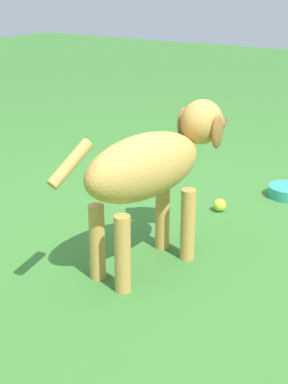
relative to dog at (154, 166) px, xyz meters
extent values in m
plane|color=#38722D|center=(0.04, -0.17, -0.43)|extent=(14.00, 14.00, 0.00)
ellipsoid|color=#C69347|center=(0.01, 0.06, 0.01)|extent=(0.34, 0.62, 0.26)
cylinder|color=#C69347|center=(0.04, -0.14, -0.27)|extent=(0.06, 0.06, 0.31)
cylinder|color=#C69347|center=(-0.10, -0.12, -0.27)|extent=(0.06, 0.06, 0.31)
cylinder|color=#C69347|center=(0.12, 0.23, -0.27)|extent=(0.06, 0.06, 0.31)
cylinder|color=#C69347|center=(-0.02, 0.26, -0.27)|extent=(0.06, 0.06, 0.31)
ellipsoid|color=#C69347|center=(-0.06, -0.29, 0.13)|extent=(0.21, 0.22, 0.19)
ellipsoid|color=olive|center=(-0.08, -0.37, 0.10)|extent=(0.11, 0.15, 0.08)
sphere|color=black|center=(-0.09, -0.43, 0.10)|extent=(0.03, 0.03, 0.03)
ellipsoid|color=olive|center=(0.03, -0.29, 0.10)|extent=(0.05, 0.07, 0.14)
ellipsoid|color=olive|center=(-0.15, -0.26, 0.10)|extent=(0.05, 0.07, 0.14)
cylinder|color=#C69347|center=(0.08, 0.41, 0.11)|extent=(0.08, 0.20, 0.15)
sphere|color=#CDD237|center=(0.01, -0.66, -0.40)|extent=(0.07, 0.07, 0.07)
cylinder|color=teal|center=(-0.22, -1.05, -0.40)|extent=(0.22, 0.22, 0.06)
camera|label=1|loc=(-1.13, 1.83, 0.72)|focal=53.50mm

